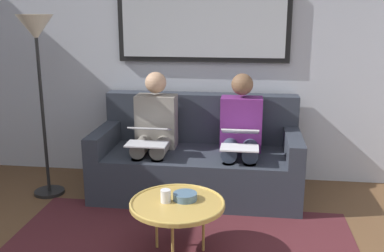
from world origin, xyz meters
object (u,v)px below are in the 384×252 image
at_px(person_left, 241,133).
at_px(laptop_silver, 148,135).
at_px(cup, 166,196).
at_px(couch, 198,159).
at_px(laptop_white, 240,138).
at_px(standing_lamp, 37,48).
at_px(coffee_table, 177,204).
at_px(bowl, 185,196).
at_px(person_right, 154,130).
at_px(framed_mirror, 203,26).

height_order(person_left, laptop_silver, person_left).
bearing_deg(cup, couch, -93.52).
relative_size(laptop_white, standing_lamp, 0.21).
distance_m(cup, standing_lamp, 1.87).
distance_m(laptop_silver, standing_lamp, 1.24).
distance_m(coffee_table, person_left, 1.23).
height_order(bowl, laptop_white, laptop_white).
bearing_deg(laptop_silver, bowl, 118.06).
height_order(person_right, standing_lamp, standing_lamp).
bearing_deg(person_left, bowl, 72.23).
xyz_separation_m(cup, laptop_white, (-0.48, -0.91, 0.17)).
xyz_separation_m(couch, framed_mirror, (0.00, -0.39, 1.24)).
bearing_deg(person_right, standing_lamp, 11.34).
bearing_deg(couch, person_right, 9.63).
xyz_separation_m(coffee_table, bowl, (-0.05, -0.05, 0.04)).
bearing_deg(couch, bowl, 92.51).
xyz_separation_m(person_left, standing_lamp, (1.80, 0.20, 0.76)).
height_order(laptop_white, standing_lamp, standing_lamp).
bearing_deg(person_left, laptop_white, 90.00).
bearing_deg(bowl, couch, -87.49).
height_order(coffee_table, person_right, person_right).
relative_size(person_right, laptop_silver, 3.20).
height_order(couch, laptop_white, couch).
distance_m(framed_mirror, person_right, 1.12).
bearing_deg(person_left, cup, 67.51).
bearing_deg(bowl, person_right, -67.54).
xyz_separation_m(bowl, person_left, (-0.35, -1.09, 0.17)).
height_order(framed_mirror, bowl, framed_mirror).
xyz_separation_m(person_left, laptop_white, (-0.00, 0.24, 0.02)).
distance_m(bowl, standing_lamp, 1.94).
distance_m(person_left, laptop_silver, 0.84).
distance_m(coffee_table, cup, 0.10).
distance_m(bowl, laptop_white, 0.94).
distance_m(coffee_table, person_right, 1.24).
bearing_deg(framed_mirror, cup, 87.33).
bearing_deg(person_right, framed_mirror, -131.33).
xyz_separation_m(coffee_table, person_right, (0.41, -1.15, 0.21)).
height_order(laptop_white, person_right, person_right).
bearing_deg(person_left, person_right, 0.00).
height_order(cup, laptop_silver, laptop_silver).
bearing_deg(couch, cup, 86.48).
distance_m(couch, standing_lamp, 1.77).
relative_size(couch, person_right, 1.66).
xyz_separation_m(framed_mirror, cup, (0.08, 1.61, -1.09)).
bearing_deg(framed_mirror, laptop_white, 120.03).
relative_size(framed_mirror, laptop_white, 4.80).
height_order(cup, bowl, cup).
relative_size(cup, standing_lamp, 0.05).
xyz_separation_m(laptop_silver, standing_lamp, (0.99, -0.05, 0.75)).
xyz_separation_m(couch, bowl, (-0.05, 1.16, 0.13)).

